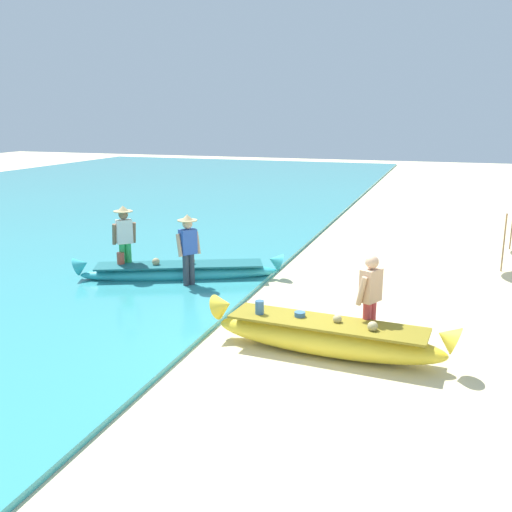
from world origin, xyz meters
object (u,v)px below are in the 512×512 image
object	(u,v)px
boat_yellow_foreground	(326,336)
boat_cyan_midground	(180,272)
person_vendor_hatted	(188,246)
person_tourist_customer	(370,297)
person_vendor_assistant	(125,237)

from	to	relation	value
boat_yellow_foreground	boat_cyan_midground	distance (m)	5.13
person_vendor_hatted	person_tourist_customer	distance (m)	4.79
person_vendor_hatted	person_tourist_customer	world-z (taller)	person_vendor_hatted
boat_yellow_foreground	person_vendor_hatted	distance (m)	4.51
person_tourist_customer	person_vendor_assistant	xyz separation A→B (m)	(-6.00, 2.35, 0.11)
person_vendor_assistant	person_vendor_hatted	bearing A→B (deg)	-6.74
boat_yellow_foreground	person_vendor_assistant	world-z (taller)	person_vendor_assistant
person_vendor_hatted	person_vendor_assistant	size ratio (longest dim) A/B	0.96
person_tourist_customer	person_vendor_assistant	size ratio (longest dim) A/B	0.92
boat_cyan_midground	boat_yellow_foreground	bearing A→B (deg)	-36.42
boat_cyan_midground	person_vendor_hatted	size ratio (longest dim) A/B	2.74
boat_yellow_foreground	person_vendor_hatted	size ratio (longest dim) A/B	2.45
boat_cyan_midground	person_vendor_assistant	distance (m)	1.51
person_tourist_customer	boat_cyan_midground	bearing A→B (deg)	151.05
person_vendor_hatted	person_vendor_assistant	xyz separation A→B (m)	(-1.72, 0.20, 0.05)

